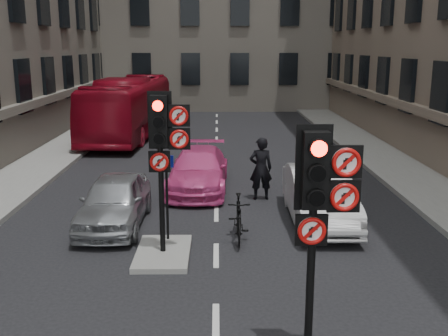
{
  "coord_description": "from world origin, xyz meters",
  "views": [
    {
      "loc": [
        0.04,
        -6.1,
        4.66
      ],
      "look_at": [
        0.15,
        2.61,
        2.6
      ],
      "focal_mm": 42.0,
      "sensor_mm": 36.0,
      "label": 1
    }
  ],
  "objects_px": {
    "signal_near": "(320,195)",
    "signal_far": "(164,138)",
    "motorcycle": "(239,218)",
    "car_pink": "(199,170)",
    "bus_red": "(129,107)",
    "info_sign": "(167,186)",
    "car_white": "(319,196)",
    "motorcyclist": "(261,168)",
    "car_silver": "(115,201)"
  },
  "relations": [
    {
      "from": "car_pink",
      "to": "bus_red",
      "type": "relative_size",
      "value": 0.42
    },
    {
      "from": "car_pink",
      "to": "motorcycle",
      "type": "xyz_separation_m",
      "value": [
        1.13,
        -4.58,
        -0.12
      ]
    },
    {
      "from": "signal_near",
      "to": "car_white",
      "type": "bearing_deg",
      "value": 78.63
    },
    {
      "from": "signal_near",
      "to": "motorcycle",
      "type": "bearing_deg",
      "value": 100.63
    },
    {
      "from": "car_silver",
      "to": "car_white",
      "type": "xyz_separation_m",
      "value": [
        5.42,
        0.24,
        0.05
      ]
    },
    {
      "from": "signal_far",
      "to": "car_pink",
      "type": "xyz_separation_m",
      "value": [
        0.53,
        5.59,
        -2.04
      ]
    },
    {
      "from": "car_silver",
      "to": "motorcycle",
      "type": "height_order",
      "value": "car_silver"
    },
    {
      "from": "signal_far",
      "to": "motorcyclist",
      "type": "relative_size",
      "value": 1.84
    },
    {
      "from": "bus_red",
      "to": "car_pink",
      "type": "bearing_deg",
      "value": -65.67
    },
    {
      "from": "signal_near",
      "to": "car_pink",
      "type": "xyz_separation_m",
      "value": [
        -2.07,
        9.59,
        -1.92
      ]
    },
    {
      "from": "motorcyclist",
      "to": "info_sign",
      "type": "height_order",
      "value": "info_sign"
    },
    {
      "from": "car_white",
      "to": "signal_near",
      "type": "bearing_deg",
      "value": -100.34
    },
    {
      "from": "bus_red",
      "to": "motorcyclist",
      "type": "distance_m",
      "value": 12.87
    },
    {
      "from": "signal_near",
      "to": "car_white",
      "type": "relative_size",
      "value": 0.82
    },
    {
      "from": "signal_far",
      "to": "motorcyclist",
      "type": "xyz_separation_m",
      "value": [
        2.48,
        4.45,
        -1.73
      ]
    },
    {
      "from": "motorcycle",
      "to": "info_sign",
      "type": "relative_size",
      "value": 0.88
    },
    {
      "from": "motorcycle",
      "to": "info_sign",
      "type": "bearing_deg",
      "value": -170.14
    },
    {
      "from": "motorcyclist",
      "to": "info_sign",
      "type": "xyz_separation_m",
      "value": [
        -2.52,
        -3.71,
        0.48
      ]
    },
    {
      "from": "signal_far",
      "to": "car_silver",
      "type": "xyz_separation_m",
      "value": [
        -1.55,
        2.09,
        -2.03
      ]
    },
    {
      "from": "motorcycle",
      "to": "car_pink",
      "type": "bearing_deg",
      "value": 104.78
    },
    {
      "from": "bus_red",
      "to": "info_sign",
      "type": "xyz_separation_m",
      "value": [
        3.34,
        -15.15,
        -0.07
      ]
    },
    {
      "from": "signal_near",
      "to": "signal_far",
      "type": "bearing_deg",
      "value": 123.02
    },
    {
      "from": "signal_near",
      "to": "motorcyclist",
      "type": "xyz_separation_m",
      "value": [
        -0.12,
        8.45,
        -1.61
      ]
    },
    {
      "from": "signal_near",
      "to": "motorcycle",
      "type": "relative_size",
      "value": 1.98
    },
    {
      "from": "motorcycle",
      "to": "motorcyclist",
      "type": "height_order",
      "value": "motorcyclist"
    },
    {
      "from": "car_white",
      "to": "car_pink",
      "type": "relative_size",
      "value": 0.96
    },
    {
      "from": "car_pink",
      "to": "motorcycle",
      "type": "height_order",
      "value": "car_pink"
    },
    {
      "from": "motorcyclist",
      "to": "signal_far",
      "type": "bearing_deg",
      "value": 56.37
    },
    {
      "from": "motorcyclist",
      "to": "car_pink",
      "type": "bearing_deg",
      "value": -34.94
    },
    {
      "from": "bus_red",
      "to": "motorcycle",
      "type": "relative_size",
      "value": 6.02
    },
    {
      "from": "car_silver",
      "to": "motorcycle",
      "type": "distance_m",
      "value": 3.39
    },
    {
      "from": "car_silver",
      "to": "bus_red",
      "type": "xyz_separation_m",
      "value": [
        -1.83,
        13.8,
        0.85
      ]
    },
    {
      "from": "signal_near",
      "to": "info_sign",
      "type": "xyz_separation_m",
      "value": [
        -2.64,
        4.74,
        -1.14
      ]
    },
    {
      "from": "signal_far",
      "to": "info_sign",
      "type": "xyz_separation_m",
      "value": [
        -0.04,
        0.74,
        -1.26
      ]
    },
    {
      "from": "car_pink",
      "to": "bus_red",
      "type": "height_order",
      "value": "bus_red"
    },
    {
      "from": "car_white",
      "to": "car_pink",
      "type": "distance_m",
      "value": 4.67
    },
    {
      "from": "signal_far",
      "to": "car_silver",
      "type": "bearing_deg",
      "value": 126.61
    },
    {
      "from": "bus_red",
      "to": "car_white",
      "type": "bearing_deg",
      "value": -58.34
    },
    {
      "from": "car_pink",
      "to": "motorcyclist",
      "type": "relative_size",
      "value": 2.35
    },
    {
      "from": "signal_near",
      "to": "motorcyclist",
      "type": "height_order",
      "value": "signal_near"
    },
    {
      "from": "car_silver",
      "to": "bus_red",
      "type": "bearing_deg",
      "value": 98.08
    },
    {
      "from": "motorcycle",
      "to": "info_sign",
      "type": "xyz_separation_m",
      "value": [
        -1.7,
        -0.27,
        0.9
      ]
    },
    {
      "from": "car_pink",
      "to": "car_white",
      "type": "bearing_deg",
      "value": -42.02
    },
    {
      "from": "car_silver",
      "to": "info_sign",
      "type": "relative_size",
      "value": 1.92
    },
    {
      "from": "signal_far",
      "to": "car_white",
      "type": "relative_size",
      "value": 0.82
    },
    {
      "from": "car_silver",
      "to": "motorcyclist",
      "type": "bearing_deg",
      "value": 30.86
    },
    {
      "from": "signal_far",
      "to": "car_white",
      "type": "distance_m",
      "value": 4.93
    },
    {
      "from": "signal_far",
      "to": "motorcycle",
      "type": "xyz_separation_m",
      "value": [
        1.66,
        1.01,
        -2.16
      ]
    },
    {
      "from": "signal_near",
      "to": "car_pink",
      "type": "distance_m",
      "value": 10.0
    },
    {
      "from": "signal_far",
      "to": "car_silver",
      "type": "distance_m",
      "value": 3.3
    }
  ]
}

